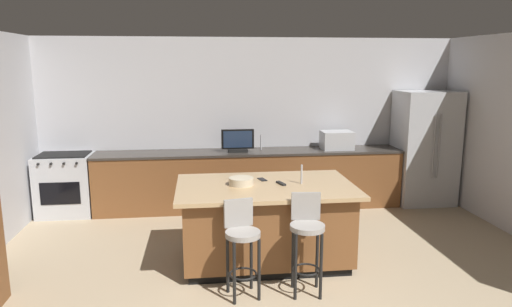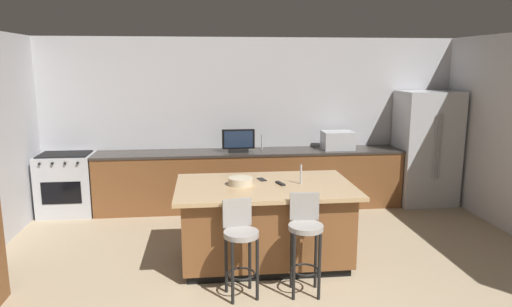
{
  "view_description": "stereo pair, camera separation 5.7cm",
  "coord_description": "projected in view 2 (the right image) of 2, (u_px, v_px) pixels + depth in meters",
  "views": [
    {
      "loc": [
        -0.81,
        -2.77,
        2.25
      ],
      "look_at": [
        -0.1,
        3.02,
        1.11
      ],
      "focal_mm": 32.49,
      "sensor_mm": 36.0,
      "label": 1
    },
    {
      "loc": [
        -0.75,
        -2.78,
        2.25
      ],
      "look_at": [
        -0.1,
        3.02,
        1.11
      ],
      "focal_mm": 32.49,
      "sensor_mm": 36.0,
      "label": 2
    }
  ],
  "objects": [
    {
      "name": "counter_back",
      "position": [
        251.0,
        179.0,
        7.26
      ],
      "size": [
        4.74,
        0.62,
        0.91
      ],
      "color": "brown",
      "rests_on": "ground_plane"
    },
    {
      "name": "sink_faucet_back",
      "position": [
        262.0,
        142.0,
        7.27
      ],
      "size": [
        0.02,
        0.02,
        0.24
      ],
      "primitive_type": "cylinder",
      "color": "#B2B2B7",
      "rests_on": "counter_back"
    },
    {
      "name": "bar_stool_left",
      "position": [
        240.0,
        240.0,
        4.48
      ],
      "size": [
        0.34,
        0.36,
        0.95
      ],
      "rotation": [
        0.0,
        0.0,
        0.2
      ],
      "color": "gray",
      "rests_on": "ground_plane"
    },
    {
      "name": "kitchen_island",
      "position": [
        265.0,
        222.0,
        5.28
      ],
      "size": [
        1.99,
        1.25,
        0.91
      ],
      "color": "black",
      "rests_on": "ground_plane"
    },
    {
      "name": "fruit_bowl",
      "position": [
        241.0,
        181.0,
        5.19
      ],
      "size": [
        0.28,
        0.28,
        0.08
      ],
      "primitive_type": "cylinder",
      "color": "beige",
      "rests_on": "kitchen_island"
    },
    {
      "name": "cell_phone",
      "position": [
        262.0,
        179.0,
        5.42
      ],
      "size": [
        0.11,
        0.16,
        0.01
      ],
      "primitive_type": "cube",
      "rotation": [
        0.0,
        0.0,
        0.27
      ],
      "color": "black",
      "rests_on": "kitchen_island"
    },
    {
      "name": "wall_back",
      "position": [
        251.0,
        121.0,
        7.47
      ],
      "size": [
        7.07,
        0.12,
        2.65
      ],
      "primitive_type": "cube",
      "color": "#BCBCC1",
      "rests_on": "ground_plane"
    },
    {
      "name": "bar_stool_right",
      "position": [
        305.0,
        235.0,
        4.52
      ],
      "size": [
        0.34,
        0.35,
        1.0
      ],
      "rotation": [
        0.0,
        0.0,
        -0.1
      ],
      "color": "gray",
      "rests_on": "ground_plane"
    },
    {
      "name": "tv_monitor",
      "position": [
        238.0,
        142.0,
        7.07
      ],
      "size": [
        0.5,
        0.16,
        0.35
      ],
      "color": "black",
      "rests_on": "counter_back"
    },
    {
      "name": "tv_remote",
      "position": [
        280.0,
        183.0,
        5.21
      ],
      "size": [
        0.09,
        0.18,
        0.02
      ],
      "primitive_type": "cube",
      "rotation": [
        0.0,
        0.0,
        0.3
      ],
      "color": "black",
      "rests_on": "kitchen_island"
    },
    {
      "name": "sink_faucet_island",
      "position": [
        301.0,
        174.0,
        5.22
      ],
      "size": [
        0.02,
        0.02,
        0.22
      ],
      "primitive_type": "cylinder",
      "color": "#B2B2B7",
      "rests_on": "kitchen_island"
    },
    {
      "name": "microwave",
      "position": [
        338.0,
        140.0,
        7.29
      ],
      "size": [
        0.48,
        0.36,
        0.28
      ],
      "primitive_type": "cube",
      "color": "#B7BABF",
      "rests_on": "counter_back"
    },
    {
      "name": "refrigerator",
      "position": [
        426.0,
        148.0,
        7.43
      ],
      "size": [
        0.9,
        0.74,
        1.82
      ],
      "color": "#B7BABF",
      "rests_on": "ground_plane"
    },
    {
      "name": "range_oven",
      "position": [
        67.0,
        184.0,
        6.95
      ],
      "size": [
        0.79,
        0.63,
        0.93
      ],
      "color": "#B7BABF",
      "rests_on": "ground_plane"
    }
  ]
}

